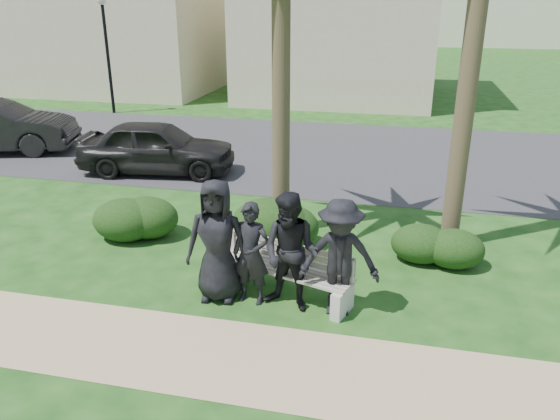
# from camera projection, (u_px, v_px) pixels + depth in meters

# --- Properties ---
(ground) EXTENTS (160.00, 160.00, 0.00)m
(ground) POSITION_uv_depth(u_px,v_px,m) (256.00, 287.00, 8.44)
(ground) COLOR #144112
(ground) RESTS_ON ground
(footpath) EXTENTS (30.00, 1.60, 0.01)m
(footpath) POSITION_uv_depth(u_px,v_px,m) (218.00, 356.00, 6.81)
(footpath) COLOR tan
(footpath) RESTS_ON ground
(asphalt_street) EXTENTS (160.00, 8.00, 0.01)m
(asphalt_street) POSITION_uv_depth(u_px,v_px,m) (329.00, 153.00, 15.71)
(asphalt_street) COLOR #2D2D30
(asphalt_street) RESTS_ON ground
(stucco_bldg_left) EXTENTS (10.40, 8.40, 7.30)m
(stucco_bldg_left) POSITION_uv_depth(u_px,v_px,m) (111.00, 9.00, 25.96)
(stucco_bldg_left) COLOR beige
(stucco_bldg_left) RESTS_ON ground
(stucco_bldg_right) EXTENTS (8.40, 8.40, 7.30)m
(stucco_bldg_right) POSITION_uv_depth(u_px,v_px,m) (342.00, 10.00, 23.67)
(stucco_bldg_right) COLOR beige
(stucco_bldg_right) RESTS_ON ground
(street_lamp) EXTENTS (0.36, 0.36, 4.29)m
(street_lamp) POSITION_uv_depth(u_px,v_px,m) (105.00, 33.00, 20.15)
(street_lamp) COLOR black
(street_lamp) RESTS_ON ground
(park_bench) EXTENTS (2.33, 1.15, 0.76)m
(park_bench) POSITION_uv_depth(u_px,v_px,m) (281.00, 273.00, 8.12)
(park_bench) COLOR gray
(park_bench) RESTS_ON ground
(man_a) EXTENTS (0.95, 0.66, 1.84)m
(man_a) POSITION_uv_depth(u_px,v_px,m) (217.00, 241.00, 7.83)
(man_a) COLOR black
(man_a) RESTS_ON ground
(man_b) EXTENTS (0.60, 0.43, 1.53)m
(man_b) POSITION_uv_depth(u_px,v_px,m) (251.00, 254.00, 7.79)
(man_b) COLOR black
(man_b) RESTS_ON ground
(man_c) EXTENTS (0.97, 0.84, 1.74)m
(man_c) POSITION_uv_depth(u_px,v_px,m) (291.00, 253.00, 7.58)
(man_c) COLOR black
(man_c) RESTS_ON ground
(man_d) EXTENTS (1.15, 0.73, 1.71)m
(man_d) POSITION_uv_depth(u_px,v_px,m) (340.00, 258.00, 7.46)
(man_d) COLOR black
(man_d) RESTS_ON ground
(hedge_a) EXTENTS (1.20, 0.99, 0.78)m
(hedge_a) POSITION_uv_depth(u_px,v_px,m) (125.00, 219.00, 10.02)
(hedge_a) COLOR black
(hedge_a) RESTS_ON ground
(hedge_b) EXTENTS (1.18, 0.98, 0.77)m
(hedge_b) POSITION_uv_depth(u_px,v_px,m) (147.00, 216.00, 10.13)
(hedge_b) COLOR black
(hedge_b) RESTS_ON ground
(hedge_c) EXTENTS (1.22, 1.00, 0.79)m
(hedge_c) POSITION_uv_depth(u_px,v_px,m) (285.00, 225.00, 9.72)
(hedge_c) COLOR black
(hedge_c) RESTS_ON ground
(hedge_d) EXTENTS (1.42, 1.17, 0.93)m
(hedge_d) POSITION_uv_depth(u_px,v_px,m) (271.00, 223.00, 9.64)
(hedge_d) COLOR black
(hedge_d) RESTS_ON ground
(hedge_e) EXTENTS (1.01, 0.83, 0.66)m
(hedge_e) POSITION_uv_depth(u_px,v_px,m) (421.00, 242.00, 9.19)
(hedge_e) COLOR black
(hedge_e) RESTS_ON ground
(hedge_f) EXTENTS (1.00, 0.82, 0.65)m
(hedge_f) POSITION_uv_depth(u_px,v_px,m) (454.00, 248.00, 9.01)
(hedge_f) COLOR black
(hedge_f) RESTS_ON ground
(car_a) EXTENTS (4.07, 2.06, 1.33)m
(car_a) POSITION_uv_depth(u_px,v_px,m) (157.00, 147.00, 13.74)
(car_a) COLOR black
(car_a) RESTS_ON ground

